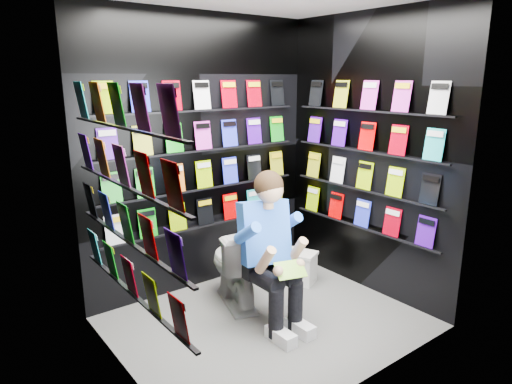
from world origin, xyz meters
TOP-DOWN VIEW (x-y plane):
  - floor at (0.00, 0.00)m, footprint 2.40×2.40m
  - wall_back at (0.00, 1.00)m, footprint 2.40×0.04m
  - wall_front at (0.00, -1.00)m, footprint 2.40×0.04m
  - wall_left at (-1.20, 0.00)m, footprint 0.04×2.00m
  - wall_right at (1.20, 0.00)m, footprint 0.04×2.00m
  - comics_back at (0.00, 0.97)m, footprint 2.10×0.06m
  - comics_left at (-1.17, 0.00)m, footprint 0.06×1.70m
  - comics_right at (1.17, 0.00)m, footprint 0.06×1.70m
  - toilet at (-0.00, 0.45)m, footprint 0.63×0.84m
  - longbox at (0.73, 0.46)m, footprint 0.36×0.44m
  - longbox_lid at (0.73, 0.46)m, footprint 0.38×0.47m
  - reader at (-0.00, 0.07)m, footprint 0.74×0.90m
  - held_comic at (-0.00, -0.28)m, footprint 0.27×0.20m

SIDE VIEW (x-z plane):
  - floor at x=0.00m, z-range 0.00..0.00m
  - longbox at x=0.73m, z-range 0.00..0.29m
  - longbox_lid at x=0.73m, z-range 0.29..0.32m
  - toilet at x=0.00m, z-range 0.00..0.73m
  - held_comic at x=0.00m, z-range 0.53..0.63m
  - reader at x=0.00m, z-range 0.06..1.49m
  - wall_back at x=0.00m, z-range 0.00..2.60m
  - wall_front at x=0.00m, z-range 0.00..2.60m
  - wall_left at x=-1.20m, z-range 0.00..2.60m
  - wall_right at x=1.20m, z-range 0.00..2.60m
  - comics_back at x=0.00m, z-range 0.62..1.99m
  - comics_left at x=-1.17m, z-range 0.62..1.99m
  - comics_right at x=1.17m, z-range 0.62..1.99m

